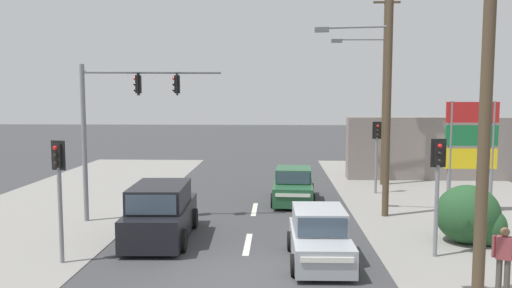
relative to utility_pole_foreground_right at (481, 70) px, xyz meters
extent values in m
plane|color=#3A3A3D|center=(-5.27, 1.94, -5.36)|extent=(140.00, 140.00, 0.00)
cube|color=silver|center=(-5.27, 4.94, -5.35)|extent=(0.20, 2.40, 0.01)
cube|color=silver|center=(-5.27, 9.94, -5.35)|extent=(0.20, 2.40, 0.01)
cube|color=gray|center=(-13.77, 5.94, -5.34)|extent=(8.00, 40.00, 0.02)
cylinder|color=#4C3D2B|center=(0.13, 0.00, -0.37)|extent=(0.26, 0.26, 9.98)
cylinder|color=#4C3D2B|center=(0.01, 8.91, -0.16)|extent=(0.26, 0.26, 10.40)
cylinder|color=slate|center=(-1.28, 9.07, 2.13)|extent=(2.59, 0.42, 0.09)
cube|color=#595B60|center=(-2.57, 9.24, 2.06)|extent=(0.59, 0.35, 0.18)
cylinder|color=#4C3D2B|center=(1.41, 16.08, 0.04)|extent=(0.26, 0.26, 10.80)
cube|color=#4C3D2B|center=(1.41, 16.08, 4.35)|extent=(1.40, 0.12, 0.10)
cylinder|color=slate|center=(0.11, 16.04, 2.42)|extent=(2.60, 0.17, 0.09)
cube|color=#595B60|center=(-1.19, 16.00, 2.35)|extent=(0.57, 0.30, 0.18)
cylinder|color=slate|center=(-11.65, 7.65, -2.36)|extent=(0.18, 0.18, 6.00)
cylinder|color=slate|center=(-9.06, 7.94, 0.34)|extent=(5.18, 0.67, 0.11)
cube|color=black|center=(-9.58, 7.88, -0.11)|extent=(0.23, 0.28, 0.68)
cube|color=black|center=(-9.58, 7.88, -0.11)|extent=(0.09, 0.44, 0.84)
sphere|color=red|center=(-9.70, 7.87, 0.11)|extent=(0.13, 0.13, 0.13)
sphere|color=black|center=(-9.70, 7.87, -0.11)|extent=(0.13, 0.13, 0.13)
sphere|color=black|center=(-9.70, 7.87, -0.33)|extent=(0.13, 0.13, 0.13)
cube|color=black|center=(-8.13, 8.04, -0.11)|extent=(0.23, 0.28, 0.68)
cube|color=black|center=(-8.13, 8.04, -0.11)|extent=(0.09, 0.44, 0.84)
sphere|color=red|center=(-8.25, 8.02, 0.11)|extent=(0.13, 0.13, 0.13)
sphere|color=black|center=(-8.25, 8.02, -0.11)|extent=(0.13, 0.13, 0.13)
sphere|color=black|center=(-8.25, 8.02, -0.33)|extent=(0.13, 0.13, 0.13)
cylinder|color=slate|center=(0.41, 3.86, -3.96)|extent=(0.12, 0.12, 2.80)
cube|color=black|center=(0.41, 3.86, -2.22)|extent=(0.26, 0.20, 0.68)
cube|color=black|center=(0.41, 3.86, -2.22)|extent=(0.44, 0.04, 0.84)
sphere|color=red|center=(0.41, 3.74, -2.00)|extent=(0.13, 0.13, 0.13)
sphere|color=black|center=(0.41, 3.74, -2.22)|extent=(0.13, 0.13, 0.13)
sphere|color=black|center=(0.41, 3.74, -2.44)|extent=(0.13, 0.13, 0.13)
cylinder|color=slate|center=(-10.51, 2.85, -3.96)|extent=(0.12, 0.12, 2.80)
cube|color=black|center=(-10.51, 2.85, -2.22)|extent=(0.30, 0.26, 0.68)
cube|color=black|center=(-10.51, 2.85, -2.22)|extent=(0.44, 0.15, 0.84)
sphere|color=red|center=(-10.54, 2.73, -2.00)|extent=(0.13, 0.13, 0.13)
sphere|color=black|center=(-10.54, 2.73, -2.22)|extent=(0.13, 0.13, 0.13)
sphere|color=black|center=(-10.54, 2.73, -2.44)|extent=(0.13, 0.13, 0.13)
cylinder|color=slate|center=(0.55, 13.61, -3.96)|extent=(0.12, 0.12, 2.80)
cube|color=black|center=(0.55, 13.61, -2.22)|extent=(0.28, 0.23, 0.68)
cube|color=black|center=(0.55, 13.61, -2.22)|extent=(0.44, 0.09, 0.84)
sphere|color=red|center=(0.56, 13.49, -2.00)|extent=(0.13, 0.13, 0.13)
sphere|color=black|center=(0.56, 13.49, -2.22)|extent=(0.13, 0.13, 0.13)
sphere|color=black|center=(0.56, 13.49, -2.44)|extent=(0.13, 0.13, 0.13)
cylinder|color=slate|center=(2.78, 9.77, -3.06)|extent=(0.16, 0.16, 4.60)
cylinder|color=slate|center=(4.48, 9.77, -3.06)|extent=(0.16, 0.16, 4.60)
cube|color=red|center=(3.63, 9.77, -1.21)|extent=(2.10, 0.14, 0.84)
cube|color=#196B38|center=(3.63, 9.77, -2.16)|extent=(2.10, 0.14, 0.84)
cube|color=yellow|center=(3.63, 9.77, -3.11)|extent=(2.10, 0.14, 0.84)
ellipsoid|color=#234C28|center=(1.90, 5.35, -4.39)|extent=(2.05, 1.85, 1.93)
ellipsoid|color=#234C28|center=(2.47, 5.05, -4.73)|extent=(1.13, 1.03, 1.25)
cube|color=gray|center=(5.73, 17.94, -3.56)|extent=(12.00, 1.00, 3.60)
cube|color=#A3A8AD|center=(-3.09, 3.24, -4.85)|extent=(1.67, 3.63, 0.76)
cube|color=#A3A8AD|center=(-3.09, 3.54, -4.15)|extent=(1.52, 1.93, 0.64)
cube|color=#384756|center=(-3.07, 2.57, -4.15)|extent=(1.36, 0.09, 0.54)
cube|color=#384756|center=(-3.11, 4.51, -4.15)|extent=(1.33, 0.09, 0.51)
cube|color=white|center=(-3.05, 1.43, -4.68)|extent=(1.36, 0.07, 0.14)
cylinder|color=black|center=(-2.26, 2.14, -5.06)|extent=(0.19, 0.60, 0.60)
cylinder|color=black|center=(-3.86, 2.11, -5.06)|extent=(0.19, 0.60, 0.60)
cylinder|color=black|center=(-2.31, 4.38, -5.06)|extent=(0.19, 0.60, 0.60)
cylinder|color=black|center=(-3.91, 4.35, -5.06)|extent=(0.19, 0.60, 0.60)
cube|color=#235633|center=(-3.57, 11.55, -4.82)|extent=(1.89, 4.27, 0.80)
cube|color=#235633|center=(-3.57, 11.60, -4.11)|extent=(1.65, 1.97, 0.62)
cube|color=#384756|center=(-3.62, 10.63, -4.11)|extent=(1.44, 0.13, 0.53)
cube|color=#384756|center=(-3.53, 12.56, -4.11)|extent=(1.41, 0.12, 0.50)
cube|color=white|center=(-3.67, 9.43, -4.64)|extent=(1.45, 0.11, 0.14)
cylinder|color=black|center=(-2.78, 10.21, -5.04)|extent=(0.22, 0.65, 0.64)
cylinder|color=black|center=(-4.48, 10.28, -5.04)|extent=(0.22, 0.65, 0.64)
cylinder|color=black|center=(-2.66, 12.81, -5.04)|extent=(0.22, 0.65, 0.64)
cylinder|color=black|center=(-4.36, 12.89, -5.04)|extent=(0.22, 0.65, 0.64)
cube|color=black|center=(-8.22, 5.42, -4.72)|extent=(2.01, 4.57, 1.00)
cube|color=black|center=(-8.21, 5.22, -3.84)|extent=(1.82, 2.76, 0.76)
cube|color=#384756|center=(-8.26, 6.59, -3.84)|extent=(1.58, 0.12, 0.65)
cube|color=#384756|center=(-8.16, 3.85, -3.84)|extent=(1.55, 0.12, 0.61)
cube|color=white|center=(-8.30, 7.69, -4.50)|extent=(1.56, 0.10, 0.14)
cylinder|color=black|center=(-9.19, 6.78, -5.00)|extent=(0.25, 0.73, 0.72)
cylinder|color=black|center=(-7.35, 6.85, -5.00)|extent=(0.25, 0.73, 0.72)
cylinder|color=black|center=(-9.08, 3.99, -5.00)|extent=(0.25, 0.73, 0.72)
cylinder|color=black|center=(-7.24, 4.06, -5.00)|extent=(0.25, 0.73, 0.72)
cylinder|color=#47423D|center=(1.30, 1.16, -4.94)|extent=(0.14, 0.14, 0.84)
cylinder|color=#47423D|center=(1.14, 1.25, -4.94)|extent=(0.14, 0.14, 0.84)
cube|color=brown|center=(1.22, 1.20, -4.24)|extent=(0.42, 0.37, 0.56)
sphere|color=brown|center=(1.22, 1.20, -3.84)|extent=(0.22, 0.22, 0.22)
cylinder|color=brown|center=(1.02, 1.32, -4.24)|extent=(0.09, 0.09, 0.54)
camera|label=1|loc=(-4.34, -10.89, -0.54)|focal=35.00mm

